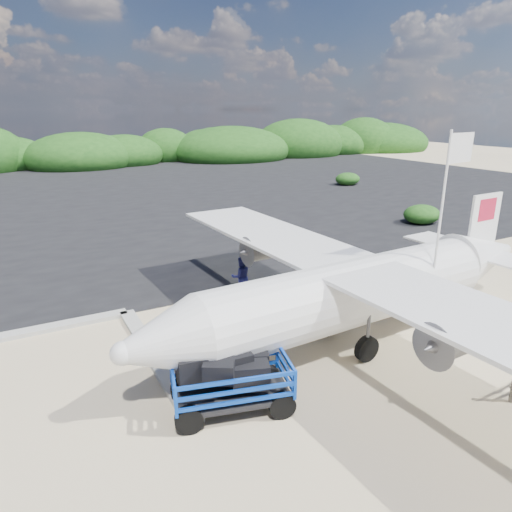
{
  "coord_description": "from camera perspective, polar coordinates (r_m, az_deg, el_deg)",
  "views": [
    {
      "loc": [
        -7.54,
        -10.74,
        7.18
      ],
      "look_at": [
        0.15,
        3.59,
        1.95
      ],
      "focal_mm": 32.0,
      "sensor_mm": 36.0,
      "label": 1
    }
  ],
  "objects": [
    {
      "name": "crew_b",
      "position": [
        18.25,
        -1.9,
        -2.57
      ],
      "size": [
        0.89,
        0.75,
        1.64
      ],
      "primitive_type": "imported",
      "rotation": [
        0.0,
        0.0,
        2.97
      ],
      "color": "#151751",
      "rests_on": "ground"
    },
    {
      "name": "crew_a",
      "position": [
        15.5,
        2.45,
        -6.31
      ],
      "size": [
        0.71,
        0.57,
        1.69
      ],
      "primitive_type": "imported",
      "rotation": [
        0.0,
        0.0,
        2.84
      ],
      "color": "#151751",
      "rests_on": "ground"
    },
    {
      "name": "flagpole",
      "position": [
        16.37,
        20.42,
        -9.4
      ],
      "size": [
        1.4,
        0.77,
        6.64
      ],
      "primitive_type": null,
      "rotation": [
        0.0,
        0.0,
        0.17
      ],
      "color": "white",
      "rests_on": "ground"
    },
    {
      "name": "aircraft_large",
      "position": [
        39.75,
        8.54,
        7.23
      ],
      "size": [
        19.17,
        19.17,
        5.49
      ],
      "primitive_type": null,
      "rotation": [
        0.0,
        0.0,
        3.19
      ],
      "color": "#B2B2B2",
      "rests_on": "ground"
    },
    {
      "name": "asphalt_apron",
      "position": [
        42.05,
        -17.62,
        7.18
      ],
      "size": [
        90.0,
        50.0,
        0.04
      ],
      "primitive_type": null,
      "color": "#B2B2B2",
      "rests_on": "ground"
    },
    {
      "name": "vegetation_band",
      "position": [
        66.56,
        -21.94,
        10.39
      ],
      "size": [
        124.0,
        8.0,
        4.4
      ],
      "primitive_type": null,
      "color": "#B2B2B2",
      "rests_on": "ground"
    },
    {
      "name": "crew_c",
      "position": [
        18.43,
        11.46,
        -2.95
      ],
      "size": [
        0.9,
        0.41,
        1.51
      ],
      "primitive_type": "imported",
      "rotation": [
        0.0,
        0.0,
        3.19
      ],
      "color": "#151751",
      "rests_on": "ground"
    },
    {
      "name": "ground",
      "position": [
        14.96,
        6.12,
        -10.97
      ],
      "size": [
        160.0,
        160.0,
        0.0
      ],
      "primitive_type": "plane",
      "color": "beige"
    },
    {
      "name": "signboard",
      "position": [
        18.49,
        17.74,
        -5.92
      ],
      "size": [
        1.77,
        0.44,
        1.46
      ],
      "primitive_type": null,
      "rotation": [
        0.0,
        0.0,
        0.16
      ],
      "color": "#4C2B15",
      "rests_on": "ground"
    },
    {
      "name": "baggage_cart",
      "position": [
        12.13,
        -3.06,
        -18.52
      ],
      "size": [
        3.49,
        2.51,
        1.57
      ],
      "primitive_type": null,
      "rotation": [
        0.0,
        0.0,
        -0.24
      ],
      "color": "#0C3FB6",
      "rests_on": "ground"
    }
  ]
}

